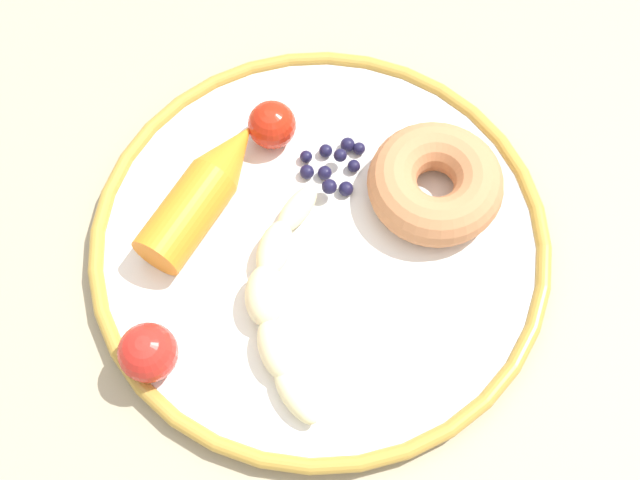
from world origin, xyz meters
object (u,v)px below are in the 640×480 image
object	(u,v)px
carrot_orange	(205,190)
blueberry_pile	(334,166)
banana	(277,297)
donut	(435,183)
tomato_near	(272,125)
tomato_mid	(148,353)
plate	(320,242)
dining_table	(342,266)

from	to	relation	value
carrot_orange	blueberry_pile	world-z (taller)	carrot_orange
banana	blueberry_pile	distance (m)	0.12
carrot_orange	blueberry_pile	size ratio (longest dim) A/B	2.38
donut	blueberry_pile	bearing A→B (deg)	-171.49
tomato_near	tomato_mid	size ratio (longest dim) A/B	0.92
plate	tomato_mid	bearing A→B (deg)	-116.20
donut	tomato_near	bearing A→B (deg)	-177.95
plate	tomato_mid	xyz separation A→B (m)	(-0.07, -0.14, 0.02)
plate	banana	distance (m)	0.06
donut	dining_table	bearing A→B (deg)	-138.80
donut	blueberry_pile	world-z (taller)	donut
banana	carrot_orange	size ratio (longest dim) A/B	1.30
plate	donut	size ratio (longest dim) A/B	3.37
donut	tomato_near	size ratio (longest dim) A/B	2.71
banana	tomato_near	xyz separation A→B (m)	(-0.07, 0.13, 0.01)
tomato_mid	dining_table	bearing A→B (deg)	64.52
plate	blueberry_pile	world-z (taller)	blueberry_pile
plate	blueberry_pile	distance (m)	0.06
carrot_orange	donut	xyz separation A→B (m)	(0.16, 0.08, -0.00)
carrot_orange	blueberry_pile	xyz separation A→B (m)	(0.08, 0.07, -0.01)
banana	blueberry_pile	xyz separation A→B (m)	(-0.01, 0.12, -0.01)
dining_table	tomato_mid	world-z (taller)	tomato_mid
banana	carrot_orange	world-z (taller)	carrot_orange
plate	carrot_orange	bearing A→B (deg)	-175.54
banana	carrot_orange	xyz separation A→B (m)	(-0.09, 0.05, 0.01)
tomato_near	carrot_orange	bearing A→B (deg)	-105.16
plate	blueberry_pile	size ratio (longest dim) A/B	6.16
banana	dining_table	bearing A→B (deg)	78.99
donut	blueberry_pile	size ratio (longest dim) A/B	1.83
donut	tomato_mid	xyz separation A→B (m)	(-0.13, -0.21, 0.00)
carrot_orange	tomato_mid	world-z (taller)	tomato_mid
blueberry_pile	tomato_mid	size ratio (longest dim) A/B	1.36
plate	tomato_mid	world-z (taller)	tomato_mid
dining_table	blueberry_pile	world-z (taller)	blueberry_pile
tomato_mid	banana	bearing A→B (deg)	51.95
carrot_orange	dining_table	bearing A→B (deg)	17.39
tomato_near	banana	bearing A→B (deg)	-62.44
blueberry_pile	tomato_near	bearing A→B (deg)	172.97
banana	tomato_near	distance (m)	0.14
donut	blueberry_pile	xyz separation A→B (m)	(-0.08, -0.01, -0.01)
dining_table	blueberry_pile	xyz separation A→B (m)	(-0.03, 0.04, 0.10)
blueberry_pile	banana	bearing A→B (deg)	-85.56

